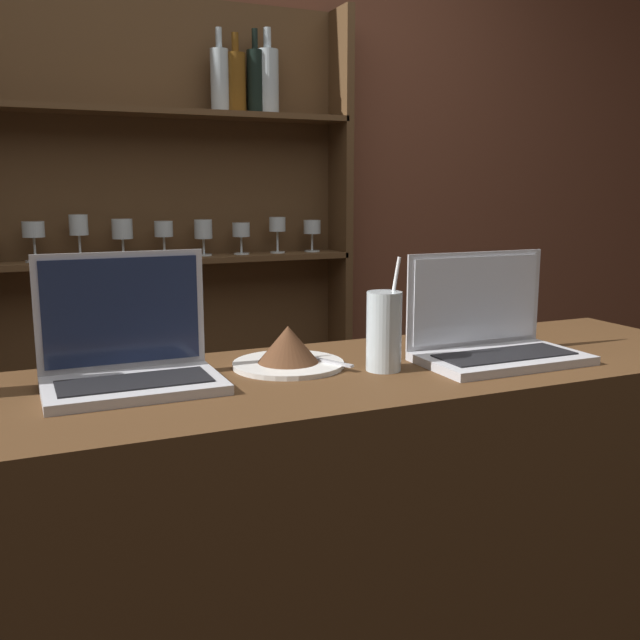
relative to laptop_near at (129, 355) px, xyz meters
name	(u,v)px	position (x,y,z in m)	size (l,w,h in m)	color
bar_counter	(338,597)	(0.40, -0.06, -0.55)	(1.78, 0.51, 0.98)	#4C3019
back_wall	(178,186)	(0.40, 1.32, 0.31)	(7.00, 0.06, 2.70)	brown
back_shelf	(167,271)	(0.33, 1.24, 0.01)	(1.38, 0.18, 1.99)	brown
laptop_near	(129,355)	(0.00, 0.00, 0.00)	(0.31, 0.20, 0.24)	silver
laptop_far	(492,335)	(0.73, -0.10, -0.01)	(0.34, 0.20, 0.22)	silver
cake_plate	(288,350)	(0.32, 0.01, -0.02)	(0.23, 0.23, 0.08)	silver
water_glass	(384,331)	(0.48, -0.09, 0.02)	(0.07, 0.07, 0.22)	silver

